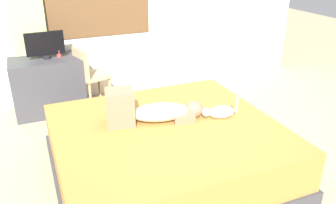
% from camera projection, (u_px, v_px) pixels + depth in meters
% --- Properties ---
extents(ground_plane, '(16.00, 16.00, 0.00)m').
position_uv_depth(ground_plane, '(180.00, 182.00, 3.35)').
color(ground_plane, tan).
extents(bed, '(2.11, 1.95, 0.52)m').
position_uv_depth(bed, '(166.00, 150.00, 3.38)').
color(bed, '#38383D').
rests_on(bed, ground).
extents(person_lying, '(0.94, 0.42, 0.34)m').
position_uv_depth(person_lying, '(150.00, 110.00, 3.33)').
color(person_lying, '#CCB299').
rests_on(person_lying, bed).
extents(cat, '(0.35, 0.17, 0.21)m').
position_uv_depth(cat, '(220.00, 112.00, 3.40)').
color(cat, silver).
rests_on(cat, bed).
extents(desk, '(0.90, 0.56, 0.74)m').
position_uv_depth(desk, '(49.00, 86.00, 4.65)').
color(desk, '#38383D').
rests_on(desk, ground).
extents(tv_monitor, '(0.48, 0.10, 0.35)m').
position_uv_depth(tv_monitor, '(45.00, 45.00, 4.43)').
color(tv_monitor, black).
rests_on(tv_monitor, desk).
extents(cup, '(0.07, 0.07, 0.09)m').
position_uv_depth(cup, '(59.00, 53.00, 4.56)').
color(cup, '#B23D38').
rests_on(cup, desk).
extents(chair_by_desk, '(0.47, 0.47, 0.86)m').
position_uv_depth(chair_by_desk, '(89.00, 74.00, 4.67)').
color(chair_by_desk, tan).
rests_on(chair_by_desk, ground).
extents(curtain_left, '(0.44, 0.06, 2.30)m').
position_uv_depth(curtain_left, '(28.00, 24.00, 4.52)').
color(curtain_left, '#ADCC75').
rests_on(curtain_left, ground).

